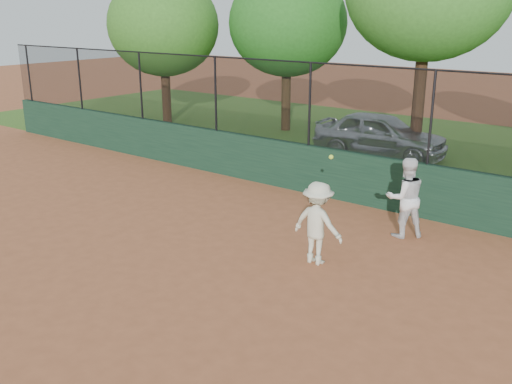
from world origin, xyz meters
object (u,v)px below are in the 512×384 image
Objects in this scene: player_main at (318,223)px; tree_1 at (287,23)px; parked_car at (380,135)px; player_second at (405,198)px; tree_0 at (163,25)px.

player_main is 0.36× the size of tree_1.
player_second reaches higher than parked_car.
parked_car is 8.37m from player_main.
parked_car is 2.51× the size of player_second.
player_second is 11.40m from tree_1.
player_main is (2.64, -7.94, 0.06)m from parked_car.
parked_car is 0.70× the size of tree_1.
player_main is 0.36× the size of tree_0.
player_second is at bearing -42.89° from tree_1.
player_main is 14.73m from tree_0.
tree_0 is at bearing 84.97° from parked_car.
tree_1 is at bearing 65.32° from parked_car.
tree_0 reaches higher than parked_car.
player_main is (-0.70, -2.15, -0.06)m from player_second.
parked_car is 9.90m from tree_0.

